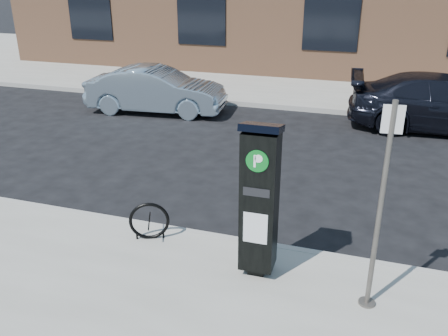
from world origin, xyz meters
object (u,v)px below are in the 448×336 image
at_px(sign_pole, 380,212).
at_px(car_dark, 447,103).
at_px(parking_kiosk, 259,199).
at_px(car_silver, 156,90).
at_px(bike_rack, 149,221).

distance_m(sign_pole, car_dark, 8.53).
bearing_deg(parking_kiosk, car_silver, 123.42).
bearing_deg(car_dark, bike_rack, 144.13).
height_order(parking_kiosk, car_silver, parking_kiosk).
height_order(bike_rack, car_silver, car_silver).
relative_size(parking_kiosk, car_silver, 0.53).
xyz_separation_m(parking_kiosk, bike_rack, (-1.80, 0.34, -0.81)).
bearing_deg(bike_rack, sign_pole, -33.71).
height_order(parking_kiosk, bike_rack, parking_kiosk).
distance_m(car_silver, car_dark, 8.16).
relative_size(bike_rack, car_silver, 0.15).
bearing_deg(bike_rack, car_silver, 91.03).
bearing_deg(parking_kiosk, sign_pole, -10.29).
bearing_deg(bike_rack, parking_kiosk, -34.30).
bearing_deg(car_dark, sign_pole, 165.36).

